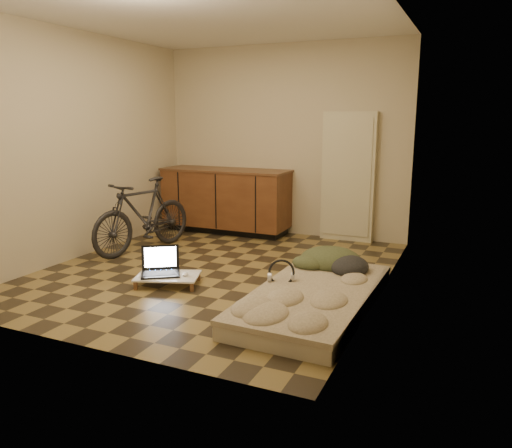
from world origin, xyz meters
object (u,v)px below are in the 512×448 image
at_px(bicycle, 143,212).
at_px(futon, 314,298).
at_px(laptop, 161,268).
at_px(lap_desk, 168,276).

height_order(bicycle, futon, bicycle).
bearing_deg(laptop, futon, -34.00).
bearing_deg(futon, bicycle, 160.80).
bearing_deg(bicycle, futon, -8.22).
relative_size(bicycle, futon, 0.78).
relative_size(bicycle, laptop, 3.10).
height_order(bicycle, laptop, bicycle).
distance_m(lap_desk, laptop, 0.12).
distance_m(bicycle, lap_desk, 1.44).
relative_size(bicycle, lap_desk, 2.18).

